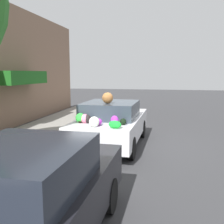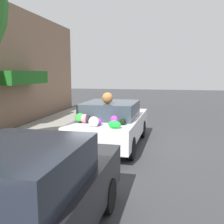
{
  "view_description": "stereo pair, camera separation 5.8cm",
  "coord_description": "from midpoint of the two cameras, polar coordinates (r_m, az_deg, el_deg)",
  "views": [
    {
      "loc": [
        -8.23,
        -1.65,
        2.36
      ],
      "look_at": [
        0.0,
        0.02,
        1.11
      ],
      "focal_mm": 42.0,
      "sensor_mm": 36.0,
      "label": 1
    },
    {
      "loc": [
        -8.22,
        -1.7,
        2.36
      ],
      "look_at": [
        0.0,
        0.02,
        1.11
      ],
      "focal_mm": 42.0,
      "sensor_mm": 36.0,
      "label": 2
    }
  ],
  "objects": [
    {
      "name": "sidewalk_curb",
      "position": [
        9.6,
        -15.73,
        -5.64
      ],
      "size": [
        24.0,
        3.2,
        0.15
      ],
      "color": "gray",
      "rests_on": "ground"
    },
    {
      "name": "art_car",
      "position": [
        8.49,
        0.08,
        -2.38
      ],
      "size": [
        4.2,
        1.96,
        1.79
      ],
      "rotation": [
        0.0,
        0.0,
        -0.03
      ],
      "color": "silver",
      "rests_on": "ground"
    },
    {
      "name": "parked_car_plain",
      "position": [
        3.68,
        -17.93,
        -17.75
      ],
      "size": [
        3.99,
        1.78,
        1.51
      ],
      "rotation": [
        0.0,
        0.0,
        -0.01
      ],
      "color": "black",
      "rests_on": "ground"
    },
    {
      "name": "fire_hydrant",
      "position": [
        10.09,
        -6.5,
        -2.25
      ],
      "size": [
        0.2,
        0.2,
        0.7
      ],
      "color": "red",
      "rests_on": "sidewalk_curb"
    },
    {
      "name": "ground_plane",
      "position": [
        8.72,
        0.35,
        -7.23
      ],
      "size": [
        60.0,
        60.0,
        0.0
      ],
      "primitive_type": "plane",
      "color": "#38383A"
    }
  ]
}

